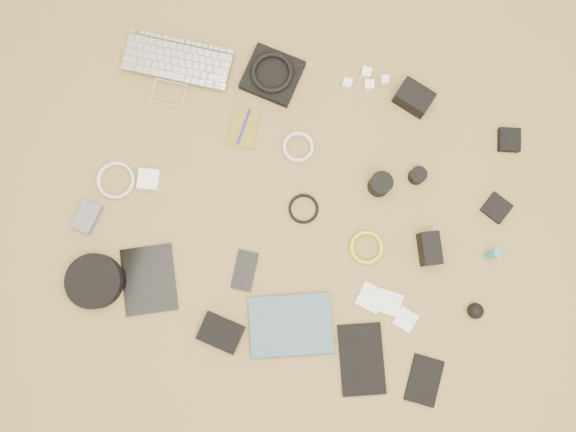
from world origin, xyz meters
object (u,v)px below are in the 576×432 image
(dslr_camera, at_px, (414,98))
(paperback, at_px, (293,357))
(phone, at_px, (245,271))
(tablet, at_px, (149,280))
(laptop, at_px, (174,76))
(headphone_case, at_px, (95,281))

(dslr_camera, relative_size, paperback, 0.45)
(phone, height_order, paperback, paperback)
(dslr_camera, relative_size, tablet, 0.53)
(laptop, height_order, headphone_case, headphone_case)
(tablet, height_order, paperback, paperback)
(laptop, distance_m, headphone_case, 0.72)
(headphone_case, relative_size, paperback, 0.69)
(dslr_camera, xyz_separation_m, headphone_case, (-0.82, -0.84, -0.01))
(dslr_camera, bearing_deg, laptop, -152.82)
(headphone_case, xyz_separation_m, paperback, (0.66, -0.06, -0.01))
(laptop, distance_m, dslr_camera, 0.79)
(headphone_case, bearing_deg, dslr_camera, 45.70)
(dslr_camera, distance_m, paperback, 0.92)
(dslr_camera, distance_m, phone, 0.78)
(paperback, bearing_deg, laptop, 19.70)
(tablet, bearing_deg, headphone_case, 174.02)
(laptop, distance_m, paperback, 0.99)
(laptop, distance_m, phone, 0.69)
(laptop, relative_size, headphone_case, 2.05)
(laptop, bearing_deg, phone, -56.97)
(tablet, xyz_separation_m, headphone_case, (-0.16, -0.05, 0.02))
(laptop, bearing_deg, paperback, -54.08)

